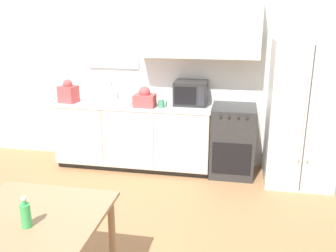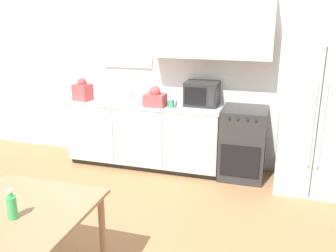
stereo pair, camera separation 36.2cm
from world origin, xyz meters
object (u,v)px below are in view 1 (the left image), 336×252
drink_bottle (26,215)px  oven_range (233,141)px  microwave (191,93)px  coffee_mug (162,104)px  dining_table (32,230)px  refrigerator (302,114)px

drink_bottle → oven_range: bearing=65.4°
microwave → drink_bottle: 3.00m
coffee_mug → drink_bottle: size_ratio=0.55×
microwave → coffee_mug: (-0.35, -0.23, -0.11)m
oven_range → coffee_mug: 1.07m
oven_range → dining_table: 3.02m
refrigerator → microwave: 1.43m
microwave → drink_bottle: bearing=-103.7°
drink_bottle → dining_table: bearing=110.2°
microwave → dining_table: microwave is taller
coffee_mug → drink_bottle: bearing=-97.7°
refrigerator → coffee_mug: size_ratio=15.15×
dining_table → drink_bottle: size_ratio=4.56×
microwave → coffee_mug: 0.43m
oven_range → dining_table: (-1.34, -2.70, 0.19)m
dining_table → oven_range: bearing=63.7°
coffee_mug → refrigerator: bearing=2.3°
microwave → refrigerator: bearing=-6.4°
microwave → dining_table: (-0.75, -2.79, -0.42)m
oven_range → drink_bottle: drink_bottle is taller
oven_range → drink_bottle: size_ratio=4.32×
oven_range → dining_table: size_ratio=0.95×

